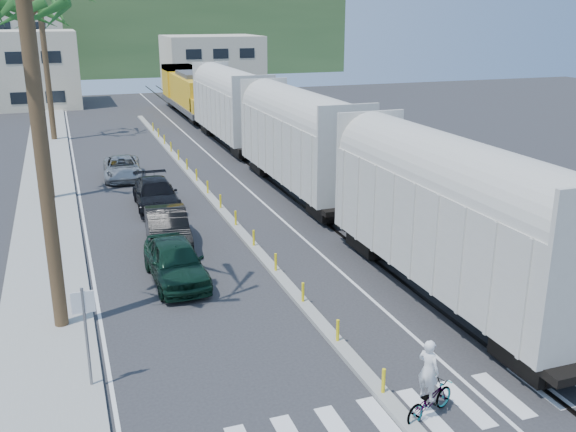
{
  "coord_description": "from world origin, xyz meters",
  "views": [
    {
      "loc": [
        -7.36,
        -14.15,
        9.8
      ],
      "look_at": [
        0.87,
        8.99,
        2.0
      ],
      "focal_mm": 40.0,
      "sensor_mm": 36.0,
      "label": 1
    }
  ],
  "objects_px": {
    "car_lead": "(175,261)",
    "cyclist": "(429,393)",
    "car_second": "(167,228)",
    "street_sign": "(85,324)"
  },
  "relations": [
    {
      "from": "street_sign",
      "to": "car_second",
      "type": "bearing_deg",
      "value": 70.05
    },
    {
      "from": "street_sign",
      "to": "cyclist",
      "type": "distance_m",
      "value": 9.09
    },
    {
      "from": "car_lead",
      "to": "cyclist",
      "type": "relative_size",
      "value": 2.21
    },
    {
      "from": "car_second",
      "to": "car_lead",
      "type": "bearing_deg",
      "value": -91.36
    },
    {
      "from": "car_lead",
      "to": "car_second",
      "type": "distance_m",
      "value": 4.02
    },
    {
      "from": "street_sign",
      "to": "car_second",
      "type": "height_order",
      "value": "street_sign"
    },
    {
      "from": "street_sign",
      "to": "cyclist",
      "type": "xyz_separation_m",
      "value": [
        7.98,
        -4.14,
        -1.3
      ]
    },
    {
      "from": "street_sign",
      "to": "car_second",
      "type": "distance_m",
      "value": 11.35
    },
    {
      "from": "street_sign",
      "to": "car_lead",
      "type": "distance_m",
      "value": 7.57
    },
    {
      "from": "car_lead",
      "to": "car_second",
      "type": "xyz_separation_m",
      "value": [
        0.36,
        4.0,
        -0.01
      ]
    }
  ]
}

